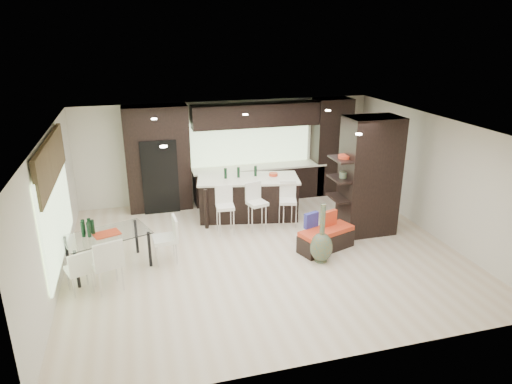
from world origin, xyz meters
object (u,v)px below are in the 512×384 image
object	(u,v)px
stool_mid	(257,212)
chair_end	(165,242)
chair_near	(107,266)
chair_far	(79,272)
bench	(326,239)
stool_right	(288,209)
floor_vase	(322,233)
dining_table	(109,252)
stool_left	(225,215)
kitchen_island	(248,197)

from	to	relation	value
stool_mid	chair_end	bearing A→B (deg)	-170.86
chair_near	chair_end	world-z (taller)	chair_near
chair_far	bench	bearing A→B (deg)	-17.18
bench	chair_near	size ratio (longest dim) A/B	1.31
bench	stool_right	bearing A→B (deg)	86.73
floor_vase	dining_table	size ratio (longest dim) A/B	0.80
dining_table	chair_near	xyz separation A→B (m)	(0.00, -0.77, 0.10)
chair_near	chair_end	distance (m)	1.34
floor_vase	dining_table	xyz separation A→B (m)	(-4.14, 0.81, -0.25)
floor_vase	stool_left	bearing A→B (deg)	130.99
chair_near	chair_end	size ratio (longest dim) A/B	1.08
stool_mid	chair_end	size ratio (longest dim) A/B	1.05
stool_mid	dining_table	size ratio (longest dim) A/B	0.59
stool_left	bench	distance (m)	2.36
bench	dining_table	xyz separation A→B (m)	(-4.45, 0.34, 0.13)
chair_near	chair_far	xyz separation A→B (m)	(-0.49, 0.05, -0.09)
dining_table	chair_far	bearing A→B (deg)	-143.13
stool_mid	chair_near	world-z (taller)	chair_near
stool_mid	stool_left	bearing A→B (deg)	163.98
chair_far	chair_end	world-z (taller)	chair_end
stool_right	dining_table	bearing A→B (deg)	-150.06
kitchen_island	chair_end	xyz separation A→B (m)	(-2.21, -1.86, -0.08)
bench	chair_near	bearing A→B (deg)	166.40
bench	floor_vase	distance (m)	0.68
kitchen_island	stool_mid	size ratio (longest dim) A/B	2.69
stool_left	dining_table	distance (m)	2.74
stool_mid	bench	world-z (taller)	stool_mid
stool_mid	dining_table	distance (m)	3.46
chair_near	stool_left	bearing A→B (deg)	17.86
kitchen_island	chair_near	xyz separation A→B (m)	(-3.30, -2.63, -0.04)
stool_left	chair_far	distance (m)	3.50
stool_mid	bench	distance (m)	1.80
kitchen_island	floor_vase	world-z (taller)	floor_vase
stool_left	chair_near	size ratio (longest dim) A/B	0.95
stool_left	stool_right	xyz separation A→B (m)	(1.52, 0.01, -0.01)
stool_mid	chair_near	bearing A→B (deg)	-167.19
stool_right	floor_vase	size ratio (longest dim) A/B	0.71
kitchen_island	stool_right	size ratio (longest dim) A/B	2.81
stool_left	chair_near	world-z (taller)	chair_near
kitchen_island	chair_near	size ratio (longest dim) A/B	2.60
chair_near	chair_far	bearing A→B (deg)	156.89
floor_vase	bench	bearing A→B (deg)	56.51
stool_right	dining_table	xyz separation A→B (m)	(-4.06, -1.03, -0.07)
chair_near	stool_right	bearing A→B (deg)	6.50
floor_vase	chair_far	size ratio (longest dim) A/B	1.61
bench	chair_near	xyz separation A→B (m)	(-4.45, -0.43, 0.24)
kitchen_island	dining_table	xyz separation A→B (m)	(-3.30, -1.86, -0.14)
bench	floor_vase	size ratio (longest dim) A/B	1.00
stool_right	chair_end	size ratio (longest dim) A/B	1.01
stool_right	bench	size ratio (longest dim) A/B	0.71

